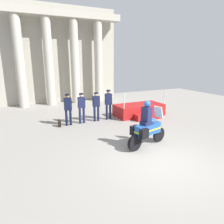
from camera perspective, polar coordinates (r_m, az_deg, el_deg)
The scene contains 9 objects.
ground_plane at distance 7.41m, azimuth 13.38°, elevation -13.36°, with size 28.24×28.24×0.00m, color gray.
colonnade_backdrop at distance 17.06m, azimuth -14.45°, elevation 15.81°, with size 9.63×1.50×7.59m.
reviewing_stand at distance 12.85m, azimuth 7.78°, elevation 0.48°, with size 3.04×1.98×1.61m.
officer_in_row_0 at distance 10.92m, azimuth -12.33°, elevation 1.35°, with size 0.39×0.24×1.70m.
officer_in_row_1 at distance 11.15m, azimuth -8.59°, elevation 1.76°, with size 0.39×0.24×1.68m.
officer_in_row_2 at distance 11.48m, azimuth -4.47°, elevation 2.17°, with size 0.39×0.24×1.66m.
officer_in_row_3 at distance 11.77m, azimuth -1.01°, elevation 2.78°, with size 0.39×0.24×1.75m.
motorcycle_with_rider at distance 8.19m, azimuth 9.78°, elevation -4.40°, with size 2.06×0.85×1.90m.
briefcase_on_ground at distance 11.02m, azimuth -14.60°, elevation -3.09°, with size 0.10×0.32×0.36m, color black.
Camera 1 is at (-4.24, -5.04, 3.40)m, focal length 32.39 mm.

